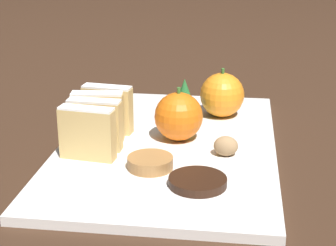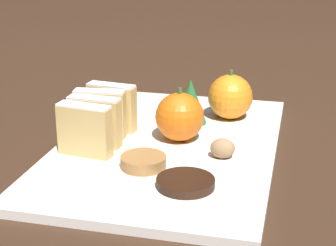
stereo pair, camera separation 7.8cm
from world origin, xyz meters
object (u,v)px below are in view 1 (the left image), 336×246
chocolate_cookie (198,182)px  orange_near (179,116)px  orange_far (222,95)px  walnut (226,146)px

chocolate_cookie → orange_near: bearing=105.3°
orange_near → orange_far: 0.12m
orange_far → walnut: 0.16m
orange_near → chocolate_cookie: size_ratio=1.11×
orange_near → orange_far: (0.06, 0.11, 0.00)m
orange_far → walnut: size_ratio=2.40×
orange_far → walnut: bearing=-85.5°
orange_near → chocolate_cookie: orange_near is taller
orange_near → chocolate_cookie: bearing=-74.7°
orange_near → orange_far: size_ratio=0.98×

